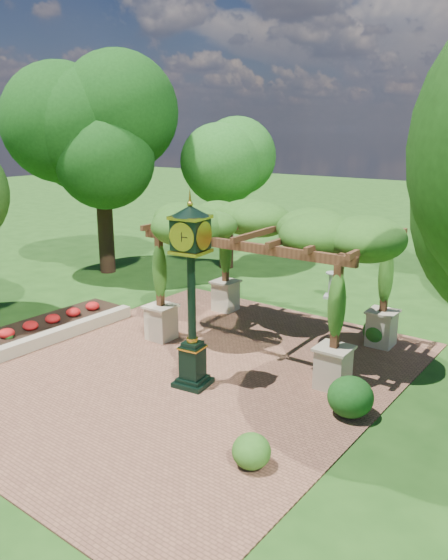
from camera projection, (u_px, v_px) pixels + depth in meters
The scene contains 12 objects.
ground at pixel (165, 384), 13.91m from camera, with size 120.00×120.00×0.00m, color #1E4714.
brick_plaza at pixel (190, 370), 14.67m from camera, with size 10.00×12.00×0.04m, color brown.
border_wall at pixel (67, 332), 16.92m from camera, with size 0.35×5.00×0.40m, color #C6B793.
flower_bed at pixel (50, 326), 17.45m from camera, with size 1.50×5.00×0.36m, color red.
pedestal_clock at pixel (191, 281), 13.05m from camera, with size 1.03×1.03×4.63m.
pergola at pixel (272, 233), 15.67m from camera, with size 6.71×4.34×4.14m.
sundial at pixel (332, 287), 20.90m from camera, with size 0.70×0.70×1.01m.
shrub_front at pixel (251, 451), 10.34m from camera, with size 0.75×0.75×0.68m, color #2C5D1A.
shrub_mid at pixel (350, 397), 12.16m from camera, with size 1.03×1.03×0.93m, color #164A14.
shrub_back at pixel (378, 331), 16.26m from camera, with size 0.92×0.92×0.82m, color #225919.
tree_west_near at pixel (100, 140), 23.31m from camera, with size 4.95×4.95×8.45m.
tree_west_far at pixel (226, 156), 24.30m from camera, with size 3.48×3.48×7.50m.
Camera 1 is at (8.88, -9.20, 6.27)m, focal length 35.00 mm.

